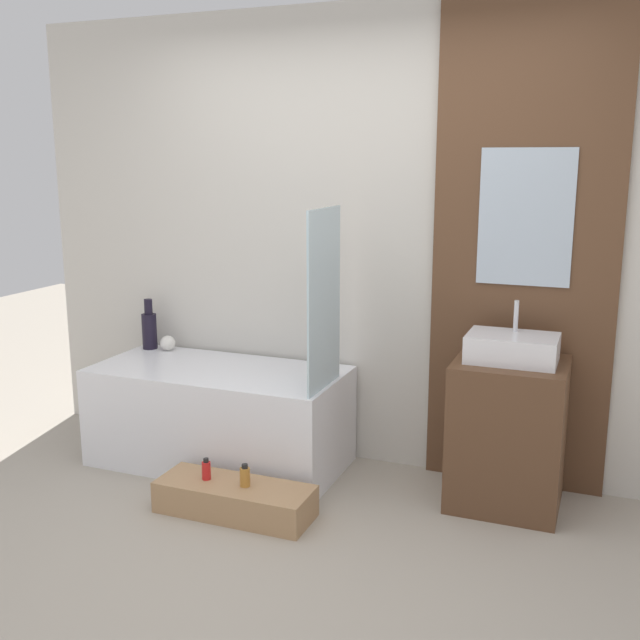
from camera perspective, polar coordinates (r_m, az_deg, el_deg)
name	(u,v)px	position (r m, az deg, el deg)	size (l,w,h in m)	color
ground_plane	(235,592)	(3.34, -6.50, -19.89)	(12.00, 12.00, 0.00)	#A39989
wall_tiled_back	(359,242)	(4.31, 3.02, 5.94)	(4.20, 0.06, 2.60)	beige
wall_wood_accent	(524,249)	(4.06, 15.29, 5.26)	(0.96, 0.04, 2.60)	brown
bathtub	(220,415)	(4.47, -7.66, -7.22)	(1.46, 0.70, 0.58)	white
glass_shower_screen	(324,300)	(3.88, 0.31, 1.56)	(0.01, 0.44, 0.95)	silver
wooden_step_bench	(235,499)	(3.92, -6.50, -13.39)	(0.80, 0.29, 0.16)	#A87F56
vanity_cabinet	(507,433)	(4.01, 14.09, -8.37)	(0.56, 0.51, 0.77)	brown
sink	(512,348)	(3.88, 14.44, -2.08)	(0.44, 0.30, 0.30)	white
vase_tall_dark	(149,328)	(4.88, -12.87, -0.64)	(0.09, 0.09, 0.32)	black
vase_round_light	(168,343)	(4.83, -11.52, -1.73)	(0.10, 0.10, 0.10)	silver
bottle_soap_primary	(206,470)	(3.94, -8.66, -11.23)	(0.05, 0.05, 0.11)	red
bottle_soap_secondary	(245,476)	(3.84, -5.74, -11.76)	(0.05, 0.05, 0.12)	#B2752D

